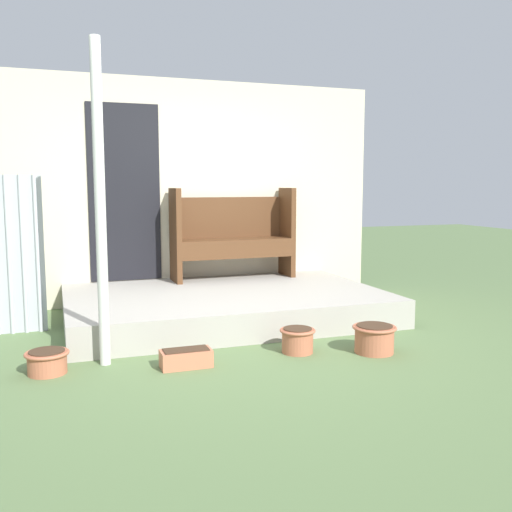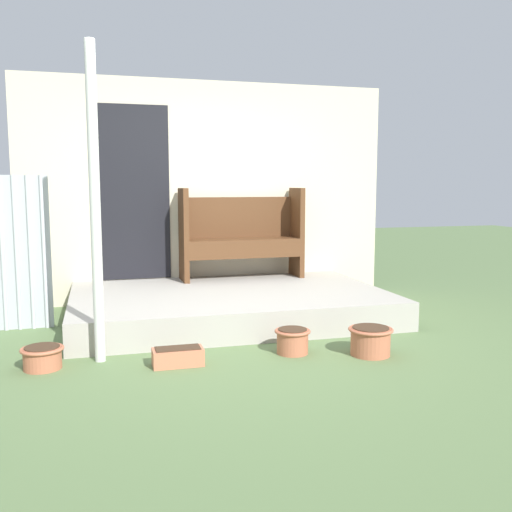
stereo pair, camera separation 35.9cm
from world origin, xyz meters
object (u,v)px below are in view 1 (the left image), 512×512
object	(u,v)px
flower_pot_middle	(298,339)
flower_pot_right	(374,338)
bench	(232,232)
support_post	(100,206)
planter_box_rect	(186,358)
flower_pot_left	(47,361)

from	to	relation	value
flower_pot_middle	flower_pot_right	xyz separation A→B (m)	(0.60, -0.21, 0.01)
bench	flower_pot_right	world-z (taller)	bench
support_post	planter_box_rect	size ratio (longest dim) A/B	6.33
bench	planter_box_rect	xyz separation A→B (m)	(-1.07, -2.26, -0.76)
flower_pot_left	flower_pot_middle	size ratio (longest dim) A/B	1.08
flower_pot_middle	planter_box_rect	bearing A→B (deg)	-175.90
flower_pot_middle	bench	bearing A→B (deg)	87.02
support_post	flower_pot_left	distance (m)	1.21
flower_pot_middle	flower_pot_right	distance (m)	0.64
bench	flower_pot_middle	world-z (taller)	bench
flower_pot_right	bench	bearing A→B (deg)	101.43
flower_pot_middle	support_post	bearing A→B (deg)	172.13
flower_pot_left	planter_box_rect	xyz separation A→B (m)	(1.00, -0.20, -0.03)
bench	flower_pot_left	distance (m)	3.01
flower_pot_left	flower_pot_right	world-z (taller)	flower_pot_right
flower_pot_right	planter_box_rect	xyz separation A→B (m)	(-1.56, 0.14, -0.06)
bench	planter_box_rect	size ratio (longest dim) A/B	3.72
flower_pot_left	flower_pot_right	xyz separation A→B (m)	(2.56, -0.34, 0.03)
flower_pot_left	planter_box_rect	world-z (taller)	flower_pot_left
flower_pot_middle	planter_box_rect	xyz separation A→B (m)	(-0.96, -0.07, -0.04)
support_post	bench	xyz separation A→B (m)	(1.65, 1.98, -0.40)
flower_pot_left	support_post	bearing A→B (deg)	11.20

